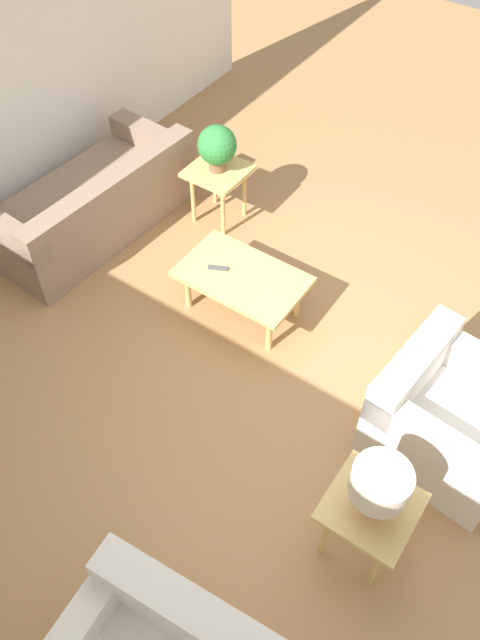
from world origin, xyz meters
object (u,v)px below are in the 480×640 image
object	(u,v)px
coffee_table	(242,279)
side_table_plant	(218,178)
side_table_lamp	(369,512)
table_lamp	(380,485)
potted_plant	(217,146)
armchair	(446,418)
sofa	(93,204)

from	to	relation	value
coffee_table	side_table_plant	world-z (taller)	side_table_plant
side_table_lamp	table_lamp	size ratio (longest dim) A/B	1.46
potted_plant	table_lamp	distance (m)	3.26
armchair	side_table_plant	xyz separation A→B (m)	(2.65, -1.08, 0.16)
side_table_plant	side_table_lamp	world-z (taller)	same
side_table_lamp	sofa	bearing A→B (deg)	-20.51
armchair	potted_plant	size ratio (longest dim) A/B	2.39
armchair	coffee_table	distance (m)	1.83
armchair	side_table_plant	size ratio (longest dim) A/B	1.81
armchair	side_table_lamp	bearing A→B (deg)	179.34
side_table_lamp	armchair	bearing A→B (deg)	-96.50
armchair	potted_plant	xyz separation A→B (m)	(2.65, -1.08, 0.49)
sofa	side_table_plant	distance (m)	1.16
side_table_plant	table_lamp	world-z (taller)	table_lamp
side_table_lamp	potted_plant	distance (m)	3.28
armchair	side_table_plant	bearing A→B (deg)	73.64
table_lamp	armchair	bearing A→B (deg)	-96.50
armchair	table_lamp	world-z (taller)	table_lamp
side_table_plant	armchair	bearing A→B (deg)	157.80
sofa	side_table_plant	world-z (taller)	sofa
coffee_table	side_table_lamp	distance (m)	2.08
sofa	table_lamp	xyz separation A→B (m)	(-3.40, 1.27, 0.54)
sofa	armchair	world-z (taller)	armchair
sofa	coffee_table	distance (m)	1.70
side_table_plant	side_table_lamp	xyz separation A→B (m)	(-2.55, 2.04, 0.00)
coffee_table	potted_plant	bearing A→B (deg)	-45.10
armchair	potted_plant	world-z (taller)	potted_plant
armchair	side_table_lamp	size ratio (longest dim) A/B	1.81
coffee_table	side_table_plant	size ratio (longest dim) A/B	1.79
sofa	coffee_table	size ratio (longest dim) A/B	1.97
armchair	side_table_plant	world-z (taller)	armchair
armchair	potted_plant	distance (m)	2.91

